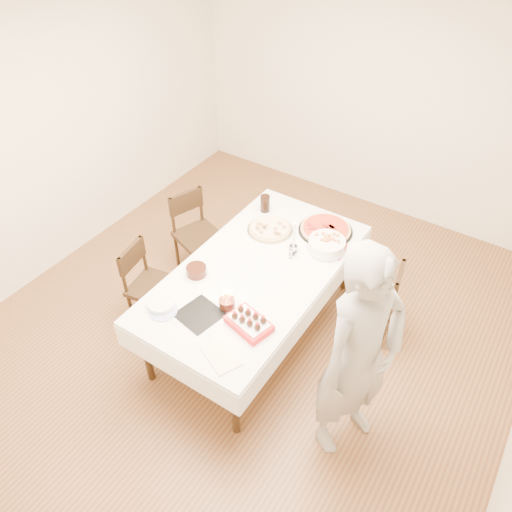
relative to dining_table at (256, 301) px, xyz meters
The scene contains 23 objects.
floor 0.38m from the dining_table, 154.77° to the right, with size 5.00×5.00×0.00m, color brown.
wall_back 2.67m from the dining_table, 90.69° to the left, with size 4.50×0.04×2.70m, color beige.
wall_left 2.48m from the dining_table, behind, with size 0.04×5.00×2.70m, color beige.
ceiling 2.33m from the dining_table, 154.77° to the right, with size 5.00×5.00×0.00m, color white.
dining_table is the anchor object (origin of this frame).
chair_right_savory 1.02m from the dining_table, 32.24° to the left, with size 0.42×0.42×0.82m, color black, non-canonical shape.
chair_left_savory 1.01m from the dining_table, 158.13° to the left, with size 0.44×0.44×0.87m, color black, non-canonical shape.
chair_left_dessert 0.93m from the dining_table, 154.61° to the right, with size 0.43×0.43×0.84m, color black, non-canonical shape.
person 1.34m from the dining_table, 23.14° to the right, with size 0.67×0.44×1.83m, color #A29D98.
pizza_white 0.67m from the dining_table, 109.77° to the left, with size 0.42×0.42×0.04m, color beige.
pizza_pepperoni 0.91m from the dining_table, 72.64° to the left, with size 0.50×0.50×0.04m, color red.
red_placemat 0.81m from the dining_table, 55.67° to the left, with size 0.24×0.24×0.01m, color #B21E1E.
pasta_bowl 0.79m from the dining_table, 55.91° to the left, with size 0.32×0.32×0.10m, color white.
taper_candle 0.67m from the dining_table, 69.25° to the left, with size 0.07×0.07×0.33m, color white.
shaker_pair 0.53m from the dining_table, 60.44° to the left, with size 0.08×0.08×0.09m, color white, non-canonical shape.
cola_glass 0.95m from the dining_table, 117.48° to the left, with size 0.09×0.09×0.17m, color black.
layer_cake 0.65m from the dining_table, 139.02° to the right, with size 0.21×0.21×0.09m, color black.
cake_board 0.76m from the dining_table, 97.10° to the right, with size 0.30×0.30×0.01m, color black.
birthday_cake 0.66m from the dining_table, 84.25° to the right, with size 0.12×0.12×0.13m, color #35160E.
strawberry_box 0.75m from the dining_table, 61.39° to the right, with size 0.33×0.22×0.08m, color red, non-canonical shape.
box_lid 0.99m from the dining_table, 71.85° to the right, with size 0.29×0.19×0.02m, color beige.
plate_stack 0.92m from the dining_table, 117.49° to the right, with size 0.22×0.22×0.05m, color white.
china_plate 0.93m from the dining_table, 113.21° to the right, with size 0.22×0.22×0.01m, color white.
Camera 1 is at (1.71, -2.53, 3.58)m, focal length 35.00 mm.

